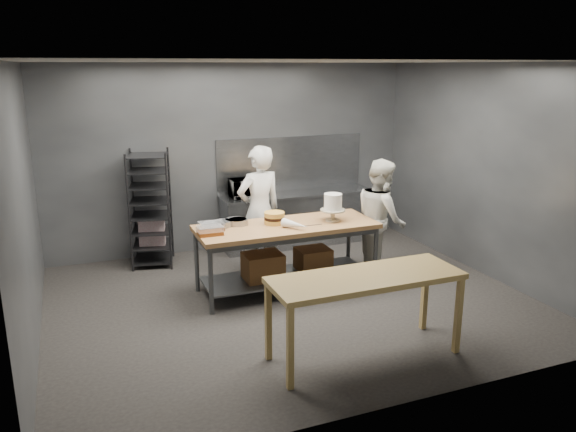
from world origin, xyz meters
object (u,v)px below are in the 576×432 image
Objects in this scene: layer_cake at (274,218)px; chef_behind at (259,211)px; work_table at (286,249)px; near_counter at (366,283)px; microwave at (247,188)px; frosted_cake_stand at (333,204)px; speed_rack at (151,210)px; chef_right at (381,219)px.

chef_behind is at bearing 89.13° from layer_cake.
near_counter is at bearing -87.21° from work_table.
frosted_cake_stand is at bearing -71.46° from microwave.
frosted_cake_stand is 1.38× the size of layer_cake.
layer_cake is (-0.13, 0.09, 0.43)m from work_table.
speed_rack reaches higher than frosted_cake_stand.
work_table is at bearing 88.86° from chef_behind.
chef_right reaches higher than work_table.
near_counter is 2.73m from chef_behind.
microwave is 2.01× the size of layer_cake.
microwave is 1.71m from layer_cake.
speed_rack is 1.70m from chef_behind.
microwave is at bearing 88.90° from work_table.
chef_behind reaches higher than frosted_cake_stand.
speed_rack reaches higher than chef_right.
microwave is at bearing 90.94° from near_counter.
chef_behind is 1.07m from microwave.
chef_behind is 1.13m from frosted_cake_stand.
speed_rack reaches higher than layer_cake.
work_table is at bearing -48.54° from speed_rack.
speed_rack is 4.68× the size of frosted_cake_stand.
layer_cake is at bearing -95.48° from microwave.
speed_rack is at bearing 113.55° from near_counter.
layer_cake reaches higher than work_table.
chef_right is (1.57, -0.74, -0.09)m from chef_behind.
chef_behind is 1.73m from chef_right.
frosted_cake_stand is at bearing 73.72° from near_counter.
layer_cake is (-0.23, 2.07, 0.19)m from near_counter.
near_counter is 3.69× the size of microwave.
near_counter is 5.35× the size of frosted_cake_stand.
speed_rack is 0.93× the size of chef_behind.
layer_cake is (-0.16, -1.70, -0.05)m from microwave.
speed_rack is 1.56m from microwave.
frosted_cake_stand is at bearing -10.85° from layer_cake.
speed_rack is 6.47× the size of layer_cake.
frosted_cake_stand is (0.56, 1.92, 0.34)m from near_counter.
chef_behind is 6.96× the size of layer_cake.
work_table is 8.88× the size of layer_cake.
layer_cake is at bearing 145.43° from work_table.
chef_behind is at bearing -34.99° from speed_rack.
layer_cake is at bearing 99.92° from chef_right.
near_counter is at bearing -106.28° from frosted_cake_stand.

